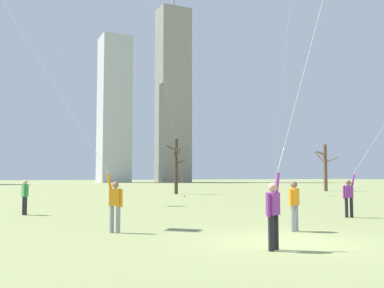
{
  "coord_description": "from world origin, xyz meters",
  "views": [
    {
      "loc": [
        -7.44,
        -9.54,
        1.78
      ],
      "look_at": [
        0.0,
        6.0,
        3.07
      ],
      "focal_mm": 40.51,
      "sensor_mm": 36.0,
      "label": 1
    }
  ],
  "objects_px": {
    "kite_flyer_foreground_left_orange": "(291,140)",
    "bystander_far_off_by_trees": "(25,195)",
    "distant_kite_high_overhead_purple": "(289,7)",
    "bare_tree_far_right_edge": "(176,165)",
    "bystander_strolling_midfield": "(294,203)",
    "bare_tree_center": "(325,166)",
    "distant_kite_low_near_trees_red": "(153,9)",
    "kite_flyer_far_back_teal": "(72,129)"
  },
  "relations": [
    {
      "from": "kite_flyer_foreground_left_orange",
      "to": "bystander_far_off_by_trees",
      "type": "xyz_separation_m",
      "value": [
        -5.25,
        12.74,
        -1.79
      ]
    },
    {
      "from": "distant_kite_high_overhead_purple",
      "to": "bare_tree_far_right_edge",
      "type": "relative_size",
      "value": 3.67
    },
    {
      "from": "bare_tree_far_right_edge",
      "to": "kite_flyer_foreground_left_orange",
      "type": "bearing_deg",
      "value": -108.44
    },
    {
      "from": "bystander_strolling_midfield",
      "to": "distant_kite_high_overhead_purple",
      "type": "xyz_separation_m",
      "value": [
        17.04,
        21.41,
        17.3
      ]
    },
    {
      "from": "bystander_strolling_midfield",
      "to": "bare_tree_far_right_edge",
      "type": "relative_size",
      "value": 0.29
    },
    {
      "from": "kite_flyer_foreground_left_orange",
      "to": "bystander_strolling_midfield",
      "type": "xyz_separation_m",
      "value": [
        2.17,
        2.62,
        -1.79
      ]
    },
    {
      "from": "distant_kite_high_overhead_purple",
      "to": "bare_tree_center",
      "type": "bearing_deg",
      "value": 34.24
    },
    {
      "from": "bystander_far_off_by_trees",
      "to": "distant_kite_low_near_trees_red",
      "type": "height_order",
      "value": "distant_kite_low_near_trees_red"
    },
    {
      "from": "bare_tree_far_right_edge",
      "to": "distant_kite_high_overhead_purple",
      "type": "bearing_deg",
      "value": -39.47
    },
    {
      "from": "kite_flyer_far_back_teal",
      "to": "bystander_strolling_midfield",
      "type": "relative_size",
      "value": 7.28
    },
    {
      "from": "kite_flyer_far_back_teal",
      "to": "kite_flyer_foreground_left_orange",
      "type": "distance_m",
      "value": 7.52
    },
    {
      "from": "bystander_far_off_by_trees",
      "to": "bare_tree_far_right_edge",
      "type": "height_order",
      "value": "bare_tree_far_right_edge"
    },
    {
      "from": "bystander_far_off_by_trees",
      "to": "bare_tree_center",
      "type": "height_order",
      "value": "bare_tree_center"
    },
    {
      "from": "bystander_strolling_midfield",
      "to": "bare_tree_center",
      "type": "relative_size",
      "value": 0.29
    },
    {
      "from": "kite_flyer_foreground_left_orange",
      "to": "bystander_far_off_by_trees",
      "type": "relative_size",
      "value": 10.78
    },
    {
      "from": "bystander_strolling_midfield",
      "to": "kite_flyer_foreground_left_orange",
      "type": "bearing_deg",
      "value": -129.62
    },
    {
      "from": "kite_flyer_far_back_teal",
      "to": "bystander_strolling_midfield",
      "type": "distance_m",
      "value": 7.78
    },
    {
      "from": "kite_flyer_foreground_left_orange",
      "to": "distant_kite_low_near_trees_red",
      "type": "distance_m",
      "value": 36.29
    },
    {
      "from": "distant_kite_high_overhead_purple",
      "to": "bystander_strolling_midfield",
      "type": "bearing_deg",
      "value": -128.52
    },
    {
      "from": "distant_kite_low_near_trees_red",
      "to": "bare_tree_center",
      "type": "bearing_deg",
      "value": -0.55
    },
    {
      "from": "bystander_strolling_midfield",
      "to": "kite_flyer_far_back_teal",
      "type": "bearing_deg",
      "value": 151.76
    },
    {
      "from": "distant_kite_high_overhead_purple",
      "to": "bare_tree_center",
      "type": "height_order",
      "value": "distant_kite_high_overhead_purple"
    },
    {
      "from": "distant_kite_low_near_trees_red",
      "to": "bare_tree_far_right_edge",
      "type": "bearing_deg",
      "value": -7.24
    },
    {
      "from": "distant_kite_low_near_trees_red",
      "to": "bystander_far_off_by_trees",
      "type": "bearing_deg",
      "value": -124.93
    },
    {
      "from": "distant_kite_high_overhead_purple",
      "to": "distant_kite_low_near_trees_red",
      "type": "distance_m",
      "value": 13.6
    },
    {
      "from": "bare_tree_center",
      "to": "bare_tree_far_right_edge",
      "type": "distance_m",
      "value": 19.58
    },
    {
      "from": "kite_flyer_far_back_teal",
      "to": "distant_kite_low_near_trees_red",
      "type": "xyz_separation_m",
      "value": [
        12.25,
        25.47,
        15.34
      ]
    },
    {
      "from": "kite_flyer_far_back_teal",
      "to": "kite_flyer_foreground_left_orange",
      "type": "height_order",
      "value": "kite_flyer_foreground_left_orange"
    },
    {
      "from": "bystander_strolling_midfield",
      "to": "bare_tree_center",
      "type": "height_order",
      "value": "bare_tree_center"
    },
    {
      "from": "kite_flyer_far_back_teal",
      "to": "kite_flyer_foreground_left_orange",
      "type": "relative_size",
      "value": 0.68
    },
    {
      "from": "kite_flyer_foreground_left_orange",
      "to": "bare_tree_center",
      "type": "relative_size",
      "value": 3.12
    },
    {
      "from": "bare_tree_center",
      "to": "kite_flyer_foreground_left_orange",
      "type": "bearing_deg",
      "value": -133.72
    },
    {
      "from": "bystander_far_off_by_trees",
      "to": "distant_kite_low_near_trees_red",
      "type": "xyz_separation_m",
      "value": [
        13.16,
        18.84,
        17.82
      ]
    },
    {
      "from": "distant_kite_low_near_trees_red",
      "to": "bare_tree_far_right_edge",
      "type": "xyz_separation_m",
      "value": [
        2.51,
        -0.32,
        -15.8
      ]
    },
    {
      "from": "bystander_far_off_by_trees",
      "to": "distant_kite_high_overhead_purple",
      "type": "height_order",
      "value": "distant_kite_high_overhead_purple"
    },
    {
      "from": "bystander_strolling_midfield",
      "to": "bare_tree_far_right_edge",
      "type": "height_order",
      "value": "bare_tree_far_right_edge"
    },
    {
      "from": "bystander_far_off_by_trees",
      "to": "bare_tree_center",
      "type": "distance_m",
      "value": 39.93
    },
    {
      "from": "kite_flyer_far_back_teal",
      "to": "distant_kite_high_overhead_purple",
      "type": "xyz_separation_m",
      "value": [
        23.55,
        17.92,
        14.82
      ]
    },
    {
      "from": "kite_flyer_foreground_left_orange",
      "to": "bystander_far_off_by_trees",
      "type": "distance_m",
      "value": 13.89
    },
    {
      "from": "kite_flyer_foreground_left_orange",
      "to": "bystander_strolling_midfield",
      "type": "distance_m",
      "value": 3.84
    },
    {
      "from": "distant_kite_high_overhead_purple",
      "to": "distant_kite_low_near_trees_red",
      "type": "bearing_deg",
      "value": 146.24
    },
    {
      "from": "kite_flyer_far_back_teal",
      "to": "bystander_strolling_midfield",
      "type": "height_order",
      "value": "kite_flyer_far_back_teal"
    }
  ]
}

